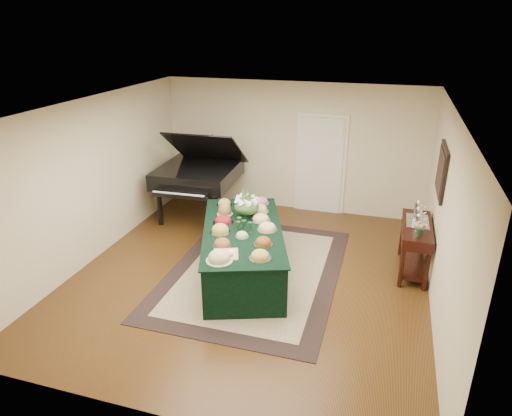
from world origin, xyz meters
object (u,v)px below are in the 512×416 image
(buffet_table, at_px, (243,251))
(floral_centerpiece, at_px, (247,203))
(grand_piano, at_px, (198,173))
(mahogany_sideboard, at_px, (416,236))

(buffet_table, distance_m, floral_centerpiece, 0.79)
(grand_piano, bearing_deg, mahogany_sideboard, -15.02)
(buffet_table, relative_size, floral_centerpiece, 6.72)
(buffet_table, relative_size, grand_piano, 1.51)
(floral_centerpiece, relative_size, grand_piano, 0.23)
(buffet_table, xyz_separation_m, grand_piano, (-1.61, 1.99, 0.53))
(grand_piano, height_order, mahogany_sideboard, grand_piano)
(grand_piano, distance_m, mahogany_sideboard, 4.39)
(buffet_table, bearing_deg, mahogany_sideboard, 17.94)
(mahogany_sideboard, bearing_deg, floral_centerpiece, -171.41)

